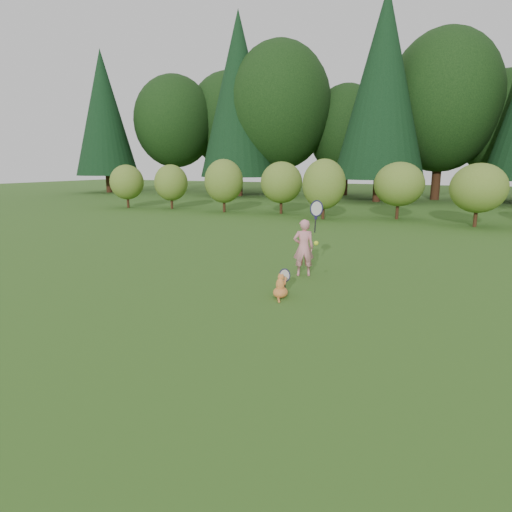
% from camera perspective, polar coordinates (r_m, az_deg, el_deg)
% --- Properties ---
extents(ground, '(100.00, 100.00, 0.00)m').
position_cam_1_polar(ground, '(7.74, -3.82, -6.08)').
color(ground, '#204D15').
rests_on(ground, ground).
extents(shrub_row, '(28.00, 3.00, 2.80)m').
position_cam_1_polar(shrub_row, '(19.80, 14.36, 8.79)').
color(shrub_row, olive).
rests_on(shrub_row, ground).
extents(woodland_backdrop, '(48.00, 10.00, 15.00)m').
position_cam_1_polar(woodland_backdrop, '(30.11, 18.67, 21.22)').
color(woodland_backdrop, black).
rests_on(woodland_backdrop, ground).
extents(child, '(0.74, 0.47, 1.88)m').
position_cam_1_polar(child, '(9.40, 6.42, 1.28)').
color(child, pink).
rests_on(child, ground).
extents(cat, '(0.30, 0.62, 0.63)m').
position_cam_1_polar(cat, '(7.92, 3.32, -3.86)').
color(cat, orange).
rests_on(cat, ground).
extents(tennis_ball, '(0.07, 0.07, 0.07)m').
position_cam_1_polar(tennis_ball, '(6.90, 8.03, 1.71)').
color(tennis_ball, '#C8E01A').
rests_on(tennis_ball, ground).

